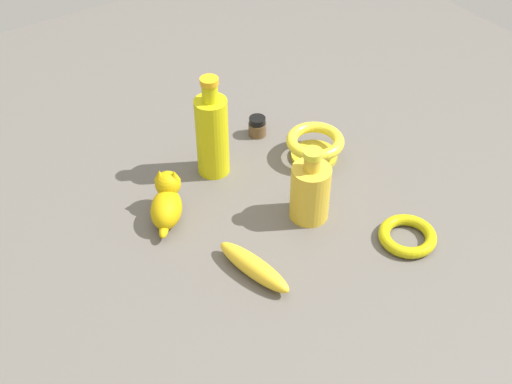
# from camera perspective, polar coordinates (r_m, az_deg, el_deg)

# --- Properties ---
(ground) EXTENTS (2.00, 2.00, 0.00)m
(ground) POSITION_cam_1_polar(r_m,az_deg,el_deg) (1.30, -0.00, -1.77)
(ground) COLOR #5B5651
(bottle_tall) EXTENTS (0.07, 0.07, 0.23)m
(bottle_tall) POSITION_cam_1_polar(r_m,az_deg,el_deg) (1.34, -3.75, 5.03)
(bottle_tall) COLOR #C8C20F
(bottle_tall) RESTS_ON ground
(banana) EXTENTS (0.07, 0.17, 0.04)m
(banana) POSITION_cam_1_polar(r_m,az_deg,el_deg) (1.18, -0.19, -6.46)
(banana) COLOR yellow
(banana) RESTS_ON ground
(bowl) EXTENTS (0.12, 0.12, 0.06)m
(bowl) POSITION_cam_1_polar(r_m,az_deg,el_deg) (1.41, 5.10, 4.13)
(bowl) COLOR gold
(bowl) RESTS_ON ground
(cat_figurine) EXTENTS (0.10, 0.12, 0.09)m
(cat_figurine) POSITION_cam_1_polar(r_m,az_deg,el_deg) (1.28, -7.69, -0.83)
(cat_figurine) COLOR #C39E09
(cat_figurine) RESTS_ON ground
(bottle_short) EXTENTS (0.08, 0.08, 0.16)m
(bottle_short) POSITION_cam_1_polar(r_m,az_deg,el_deg) (1.26, 4.69, 0.12)
(bottle_short) COLOR gold
(bottle_short) RESTS_ON ground
(nail_polish_jar) EXTENTS (0.04, 0.04, 0.04)m
(nail_polish_jar) POSITION_cam_1_polar(r_m,az_deg,el_deg) (1.48, 0.11, 5.68)
(nail_polish_jar) COLOR brown
(nail_polish_jar) RESTS_ON ground
(bangle) EXTENTS (0.11, 0.11, 0.02)m
(bangle) POSITION_cam_1_polar(r_m,az_deg,el_deg) (1.27, 12.91, -3.71)
(bangle) COLOR #B3A90D
(bangle) RESTS_ON ground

